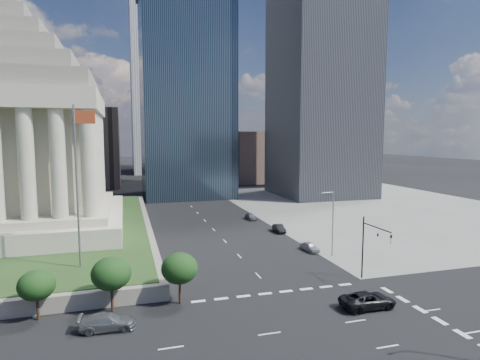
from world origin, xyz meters
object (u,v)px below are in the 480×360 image
object	(u,v)px
street_lamp_north	(332,220)
suv_grey	(107,322)
parked_sedan_mid	(279,228)
parked_sedan_far	(251,216)
traffic_signal_ne	(371,241)
pickup_truck	(368,300)
war_memorial	(14,117)
parked_sedan_near	(310,247)
flagpole	(78,177)

from	to	relation	value
street_lamp_north	suv_grey	xyz separation A→B (m)	(-31.66, -15.09, -4.90)
parked_sedan_mid	suv_grey	bearing A→B (deg)	-129.22
suv_grey	parked_sedan_far	xyz separation A→B (m)	(28.21, 44.37, -0.06)
traffic_signal_ne	suv_grey	xyz separation A→B (m)	(-30.83, -3.79, -4.49)
pickup_truck	war_memorial	bearing A→B (deg)	46.28
pickup_truck	parked_sedan_mid	xyz separation A→B (m)	(3.54, 34.23, -0.11)
parked_sedan_far	war_memorial	bearing A→B (deg)	-174.26
suv_grey	parked_sedan_far	distance (m)	52.58
parked_sedan_near	suv_grey	bearing A→B (deg)	-153.65
traffic_signal_ne	pickup_truck	bearing A→B (deg)	-125.79
pickup_truck	parked_sedan_far	bearing A→B (deg)	-2.01
traffic_signal_ne	parked_sedan_far	world-z (taller)	traffic_signal_ne
street_lamp_north	parked_sedan_far	size ratio (longest dim) A/B	2.44
flagpole	traffic_signal_ne	size ratio (longest dim) A/B	2.50
street_lamp_north	suv_grey	distance (m)	35.41
flagpole	parked_sedan_mid	xyz separation A→B (m)	(33.33, 17.64, -12.39)
parked_sedan_mid	parked_sedan_far	bearing A→B (deg)	101.32
war_memorial	pickup_truck	bearing A→B (deg)	-44.05
street_lamp_north	pickup_truck	xyz separation A→B (m)	(-5.36, -17.60, -4.83)
flagpole	street_lamp_north	distance (m)	35.95
flagpole	parked_sedan_far	xyz separation A→B (m)	(31.71, 30.28, -12.42)
parked_sedan_near	parked_sedan_mid	distance (m)	13.20
suv_grey	traffic_signal_ne	bearing A→B (deg)	-79.02
pickup_truck	parked_sedan_far	world-z (taller)	pickup_truck
flagpole	suv_grey	distance (m)	19.06
flagpole	parked_sedan_near	size ratio (longest dim) A/B	4.95
flagpole	traffic_signal_ne	xyz separation A→B (m)	(34.33, -10.30, -7.86)
street_lamp_north	pickup_truck	distance (m)	19.02
pickup_truck	suv_grey	bearing A→B (deg)	84.89
flagpole	pickup_truck	world-z (taller)	flagpole
traffic_signal_ne	parked_sedan_mid	size ratio (longest dim) A/B	1.83
parked_sedan_near	parked_sedan_mid	bearing A→B (deg)	84.51
traffic_signal_ne	parked_sedan_mid	xyz separation A→B (m)	(-1.00, 27.94, -4.53)
traffic_signal_ne	parked_sedan_near	distance (m)	15.46
suv_grey	parked_sedan_near	bearing A→B (deg)	-54.18
war_memorial	pickup_truck	size ratio (longest dim) A/B	6.50
parked_sedan_near	parked_sedan_far	distance (m)	25.90
pickup_truck	parked_sedan_near	world-z (taller)	pickup_truck
war_memorial	parked_sedan_mid	xyz separation A→B (m)	(45.50, -6.36, -20.68)
flagpole	parked_sedan_mid	world-z (taller)	flagpole
suv_grey	parked_sedan_mid	size ratio (longest dim) A/B	1.20
street_lamp_north	parked_sedan_mid	distance (m)	17.45
war_memorial	parked_sedan_far	world-z (taller)	war_memorial
flagpole	parked_sedan_mid	bearing A→B (deg)	27.89
parked_sedan_mid	parked_sedan_far	distance (m)	12.75
war_memorial	suv_grey	size ratio (longest dim) A/B	7.42
pickup_truck	suv_grey	xyz separation A→B (m)	(-26.29, 2.51, -0.07)
traffic_signal_ne	street_lamp_north	xyz separation A→B (m)	(0.83, 11.30, 0.41)
flagpole	pickup_truck	bearing A→B (deg)	-29.12
flagpole	pickup_truck	distance (m)	36.25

